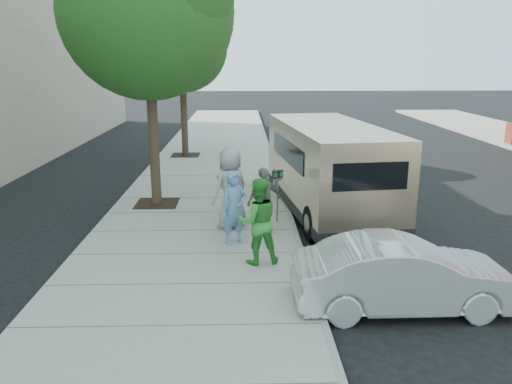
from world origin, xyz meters
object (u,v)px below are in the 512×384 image
(tree_far, at_px, (183,42))
(person_striped_polo, at_px, (264,201))
(tree_near, at_px, (148,5))
(van, at_px, (328,166))
(person_gray_shirt, at_px, (231,188))
(parking_meter, at_px, (277,185))
(person_officer, at_px, (234,208))
(sedan, at_px, (404,275))
(person_green_shirt, at_px, (258,221))

(tree_far, xyz_separation_m, person_striped_polo, (2.93, -10.24, -3.93))
(tree_near, height_order, van, tree_near)
(person_gray_shirt, height_order, person_striped_polo, person_gray_shirt)
(tree_far, distance_m, parking_meter, 10.61)
(van, distance_m, person_officer, 3.83)
(tree_near, height_order, person_gray_shirt, tree_near)
(person_gray_shirt, xyz_separation_m, person_striped_polo, (0.79, -0.47, -0.20))
(sedan, relative_size, person_green_shirt, 2.13)
(tree_near, relative_size, sedan, 2.00)
(sedan, bearing_deg, van, 2.70)
(van, xyz_separation_m, person_gray_shirt, (-2.65, -1.72, -0.16))
(tree_near, xyz_separation_m, person_officer, (2.23, -3.29, -4.58))
(parking_meter, relative_size, van, 0.20)
(tree_far, height_order, person_officer, tree_far)
(tree_far, xyz_separation_m, sedan, (5.15, -13.77, -4.26))
(tree_near, xyz_separation_m, tree_far, (-0.00, 7.60, -0.66))
(sedan, relative_size, person_gray_shirt, 1.88)
(van, height_order, sedan, van)
(tree_far, distance_m, person_gray_shirt, 10.68)
(sedan, relative_size, person_officer, 2.29)
(person_gray_shirt, bearing_deg, tree_near, -85.15)
(tree_near, relative_size, tree_far, 1.16)
(person_officer, xyz_separation_m, person_striped_polo, (0.70, 0.65, -0.02))
(person_officer, bearing_deg, parking_meter, 26.20)
(person_gray_shirt, bearing_deg, person_striped_polo, 109.82)
(sedan, relative_size, person_striped_polo, 2.35)
(van, height_order, person_striped_polo, van)
(parking_meter, relative_size, sedan, 0.36)
(tree_far, bearing_deg, parking_meter, -70.54)
(parking_meter, bearing_deg, person_striped_polo, -136.41)
(parking_meter, relative_size, person_striped_polo, 0.84)
(parking_meter, bearing_deg, van, 17.88)
(person_green_shirt, relative_size, person_gray_shirt, 0.88)
(van, relative_size, sedan, 1.83)
(person_striped_polo, bearing_deg, person_gray_shirt, -64.07)
(parking_meter, distance_m, person_officer, 1.87)
(person_officer, xyz_separation_m, person_gray_shirt, (-0.09, 1.11, 0.18))
(tree_near, distance_m, sedan, 9.43)
(tree_far, distance_m, person_green_shirt, 12.92)
(person_gray_shirt, bearing_deg, person_officer, 55.05)
(tree_far, xyz_separation_m, person_green_shirt, (2.73, -12.02, -3.85))
(tree_near, bearing_deg, person_officer, -55.81)
(parking_meter, xyz_separation_m, person_gray_shirt, (-1.16, -0.42, 0.03))
(tree_near, height_order, person_officer, tree_near)
(van, xyz_separation_m, person_green_shirt, (-2.06, -3.97, -0.28))
(parking_meter, height_order, person_striped_polo, person_striped_polo)
(parking_meter, height_order, van, van)
(person_gray_shirt, bearing_deg, parking_meter, 159.94)
(tree_near, height_order, person_green_shirt, tree_near)
(tree_near, bearing_deg, person_gray_shirt, -45.43)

